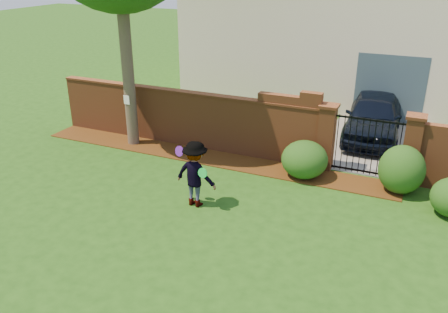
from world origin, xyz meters
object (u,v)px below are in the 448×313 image
at_px(man, 194,175).
at_px(frisbee_green, 203,173).
at_px(frisbee_purple, 179,151).
at_px(car, 373,119).

distance_m(man, frisbee_green, 0.38).
xyz_separation_m(frisbee_purple, frisbee_green, (0.71, -0.21, -0.34)).
bearing_deg(frisbee_purple, frisbee_green, -16.38).
xyz_separation_m(car, frisbee_green, (-2.93, -6.38, 0.26)).
bearing_deg(car, frisbee_green, -118.00).
distance_m(frisbee_purple, frisbee_green, 0.81).
height_order(car, frisbee_purple, car).
bearing_deg(frisbee_green, man, 151.78).
xyz_separation_m(man, frisbee_green, (0.30, -0.16, 0.17)).
bearing_deg(man, car, -112.05).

